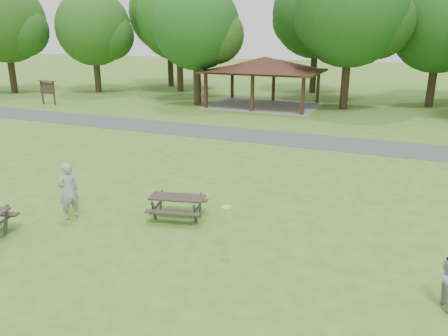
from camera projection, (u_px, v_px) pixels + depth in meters
ground at (132, 251)px, 11.72m from camera, size 160.00×160.00×0.00m
asphalt_path at (277, 138)px, 24.04m from camera, size 120.00×3.20×0.02m
pavilion at (264, 66)px, 33.38m from camera, size 8.60×7.01×3.76m
notice_board at (47, 88)px, 34.51m from camera, size 1.60×0.30×1.88m
tree_row_a at (6, 25)px, 39.49m from camera, size 7.56×7.20×9.97m
tree_row_b at (94, 30)px, 40.15m from camera, size 7.14×6.80×9.28m
tree_row_c at (180, 20)px, 40.39m from camera, size 8.19×7.80×10.67m
tree_row_d at (197, 29)px, 33.08m from camera, size 6.93×6.60×9.27m
tree_row_e at (352, 14)px, 30.93m from camera, size 8.40×8.00×11.02m
tree_row_f at (441, 28)px, 32.09m from camera, size 7.35×7.00×9.55m
tree_deep_a at (170, 15)px, 44.40m from camera, size 8.40×8.00×11.38m
tree_deep_b at (318, 16)px, 39.40m from camera, size 8.40×8.00×11.13m
picnic_table_middle at (177, 202)px, 13.65m from camera, size 1.97×1.71×0.74m
frisbee_in_flight at (226, 207)px, 11.16m from camera, size 0.34×0.34×0.02m
frisbee_thrower at (68, 191)px, 13.50m from camera, size 0.64×0.78×1.82m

